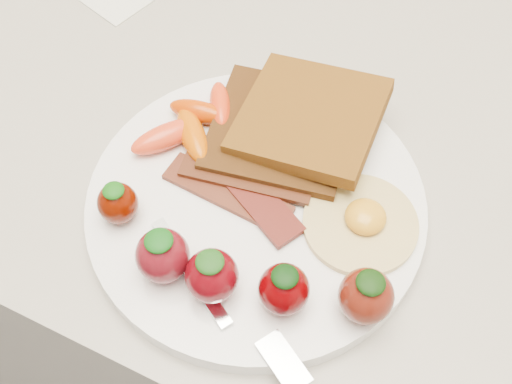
% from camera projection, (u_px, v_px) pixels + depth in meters
% --- Properties ---
extents(counter, '(2.00, 0.60, 0.90)m').
position_uv_depth(counter, '(306.00, 294.00, 0.97)').
color(counter, gray).
rests_on(counter, ground).
extents(plate, '(0.27, 0.27, 0.02)m').
position_uv_depth(plate, '(256.00, 205.00, 0.51)').
color(plate, white).
rests_on(plate, counter).
extents(toast_lower, '(0.13, 0.13, 0.01)m').
position_uv_depth(toast_lower, '(281.00, 131.00, 0.54)').
color(toast_lower, black).
rests_on(toast_lower, plate).
extents(toast_upper, '(0.12, 0.12, 0.03)m').
position_uv_depth(toast_upper, '(310.00, 117.00, 0.53)').
color(toast_upper, '#4B240E').
rests_on(toast_upper, toast_lower).
extents(fried_egg, '(0.10, 0.10, 0.02)m').
position_uv_depth(fried_egg, '(362.00, 222.00, 0.49)').
color(fried_egg, beige).
rests_on(fried_egg, plate).
extents(bacon_strips, '(0.12, 0.07, 0.01)m').
position_uv_depth(bacon_strips, '(242.00, 187.00, 0.51)').
color(bacon_strips, black).
rests_on(bacon_strips, plate).
extents(baby_carrots, '(0.08, 0.11, 0.02)m').
position_uv_depth(baby_carrots, '(192.00, 124.00, 0.54)').
color(baby_carrots, '#BF3800').
rests_on(baby_carrots, plate).
extents(strawberries, '(0.23, 0.07, 0.05)m').
position_uv_depth(strawberries, '(236.00, 268.00, 0.45)').
color(strawberries, '#4A0C00').
rests_on(strawberries, plate).
extents(fork, '(0.16, 0.08, 0.00)m').
position_uv_depth(fork, '(231.00, 310.00, 0.45)').
color(fork, white).
rests_on(fork, plate).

